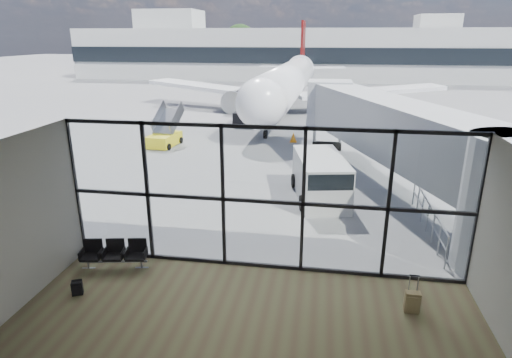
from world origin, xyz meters
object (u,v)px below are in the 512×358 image
(backpack, at_px, (77,288))
(suitcase, at_px, (412,302))
(mobile_stairs, at_px, (165,138))
(airliner, at_px, (288,82))
(service_van, at_px, (321,178))
(belt_loader, at_px, (246,116))
(seating_row, at_px, (115,252))

(backpack, height_order, suitcase, suitcase)
(backpack, relative_size, suitcase, 0.42)
(suitcase, xyz_separation_m, mobile_stairs, (-12.82, 16.09, 0.21))
(mobile_stairs, bearing_deg, airliner, 72.80)
(suitcase, height_order, airliner, airliner)
(backpack, height_order, mobile_stairs, mobile_stairs)
(service_van, relative_size, belt_loader, 1.12)
(belt_loader, relative_size, mobile_stairs, 1.30)
(airliner, xyz_separation_m, service_van, (3.63, -24.23, -1.68))
(suitcase, height_order, mobile_stairs, mobile_stairs)
(seating_row, relative_size, suitcase, 1.94)
(airliner, relative_size, belt_loader, 8.13)
(backpack, bearing_deg, belt_loader, 66.07)
(suitcase, bearing_deg, mobile_stairs, 129.85)
(seating_row, height_order, airliner, airliner)
(backpack, distance_m, suitcase, 9.07)
(seating_row, height_order, backpack, seating_row)
(mobile_stairs, bearing_deg, seating_row, -69.46)
(airliner, bearing_deg, service_van, -79.73)
(backpack, xyz_separation_m, service_van, (6.51, 8.57, 0.77))
(service_van, bearing_deg, belt_loader, 99.73)
(backpack, relative_size, belt_loader, 0.10)
(airliner, bearing_deg, belt_loader, -107.52)
(seating_row, distance_m, service_van, 9.30)
(backpack, xyz_separation_m, airliner, (2.88, 32.79, 2.45))
(suitcase, height_order, belt_loader, belt_loader)
(belt_loader, bearing_deg, mobile_stairs, -112.65)
(seating_row, xyz_separation_m, airliner, (2.55, 31.17, 2.16))
(mobile_stairs, bearing_deg, service_van, -33.19)
(backpack, xyz_separation_m, belt_loader, (0.16, 25.02, 0.42))
(backpack, xyz_separation_m, suitcase, (9.04, 0.67, 0.10))
(suitcase, xyz_separation_m, airliner, (-6.16, 32.12, 2.34))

